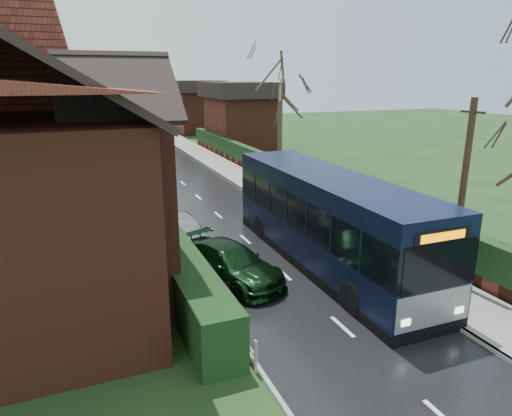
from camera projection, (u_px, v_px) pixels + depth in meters
name	position (u px, v px, depth m)	size (l,w,h in m)	color
ground	(310.00, 298.00, 15.12)	(140.00, 140.00, 0.00)	#2C451D
road	(218.00, 215.00, 24.01)	(6.00, 100.00, 0.02)	black
pavement	(291.00, 206.00, 25.53)	(2.50, 100.00, 0.14)	slate
kerb_right	(271.00, 208.00, 25.10)	(0.12, 100.00, 0.14)	gray
kerb_left	(160.00, 221.00, 22.90)	(0.12, 100.00, 0.10)	gray
front_hedge	(162.00, 242.00, 17.94)	(1.20, 16.00, 1.60)	black
picket_fence	(181.00, 247.00, 18.30)	(0.10, 16.00, 0.90)	gray
right_wall_hedge	(316.00, 187.00, 25.83)	(0.60, 50.00, 1.80)	#5E281B
brick_house	(10.00, 161.00, 14.99)	(9.30, 14.60, 10.30)	#5E281B
bus	(328.00, 221.00, 17.39)	(2.76, 11.68, 3.54)	black
car_silver	(183.00, 231.00, 19.34)	(1.75, 4.34, 1.48)	#B1B0B5
car_green	(230.00, 263.00, 16.22)	(1.88, 4.62, 1.34)	black
car_distant	(130.00, 143.00, 45.59)	(1.27, 3.63, 1.20)	#101E30
bus_stop_sign	(399.00, 225.00, 16.66)	(0.22, 0.41, 2.78)	slate
telegraph_pole	(462.00, 195.00, 15.14)	(0.22, 0.83, 6.44)	black
tree_right_far	(281.00, 79.00, 30.58)	(4.76, 4.76, 9.19)	#3C2F23
tree_house_side	(33.00, 74.00, 24.47)	(4.22, 4.22, 9.59)	#3C3123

